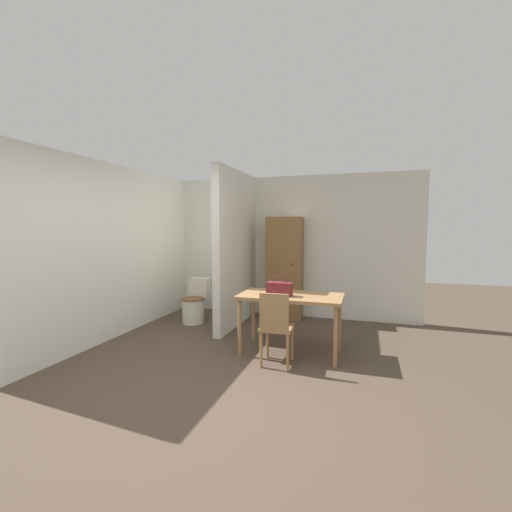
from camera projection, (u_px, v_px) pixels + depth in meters
name	position (u px, v px, depth m)	size (l,w,h in m)	color
ground_plane	(196.00, 396.00, 3.25)	(16.00, 16.00, 0.00)	#4C3D30
wall_back	(279.00, 246.00, 6.25)	(4.86, 0.12, 2.50)	silver
wall_left	(128.00, 250.00, 5.28)	(0.12, 4.21, 2.50)	silver
partition_wall	(236.00, 249.00, 5.58)	(0.12, 1.63, 2.50)	silver
dining_table	(291.00, 301.00, 4.31)	(1.29, 0.67, 0.75)	#997047
wooden_chair	(276.00, 326.00, 3.92)	(0.38, 0.38, 0.87)	#997047
toilet	(195.00, 304.00, 5.76)	(0.39, 0.54, 0.72)	silver
handbag	(279.00, 289.00, 4.24)	(0.31, 0.14, 0.26)	maroon
wooden_cabinet	(285.00, 268.00, 6.00)	(0.61, 0.36, 1.78)	brown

